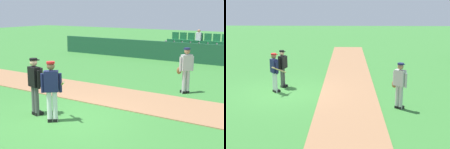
% 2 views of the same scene
% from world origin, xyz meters
% --- Properties ---
extents(ground_plane, '(80.00, 80.00, 0.00)m').
position_xyz_m(ground_plane, '(0.00, 0.00, 0.00)').
color(ground_plane, '#387A33').
extents(infield_dirt_path, '(28.00, 2.45, 0.03)m').
position_xyz_m(infield_dirt_path, '(0.00, 2.99, 0.01)').
color(infield_dirt_path, '#9E704C').
rests_on(infield_dirt_path, ground).
extents(dugout_fence, '(20.00, 0.16, 1.19)m').
position_xyz_m(dugout_fence, '(0.00, 11.92, 0.59)').
color(dugout_fence, '#19472D').
rests_on(dugout_fence, ground).
extents(stadium_bleachers, '(5.55, 2.10, 1.90)m').
position_xyz_m(stadium_bleachers, '(-0.00, 13.37, 0.49)').
color(stadium_bleachers, slate).
rests_on(stadium_bleachers, ground).
extents(batter_navy_jersey, '(0.72, 0.69, 1.76)m').
position_xyz_m(batter_navy_jersey, '(0.01, -0.26, 0.97)').
color(batter_navy_jersey, white).
rests_on(batter_navy_jersey, ground).
extents(umpire_home_plate, '(0.58, 0.37, 1.76)m').
position_xyz_m(umpire_home_plate, '(-0.84, -0.08, 1.00)').
color(umpire_home_plate, '#4C4C4C').
rests_on(umpire_home_plate, ground).
extents(runner_grey_jersey, '(0.54, 0.51, 1.76)m').
position_xyz_m(runner_grey_jersey, '(2.00, 4.89, 0.96)').
color(runner_grey_jersey, '#B2B2B2').
rests_on(runner_grey_jersey, ground).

